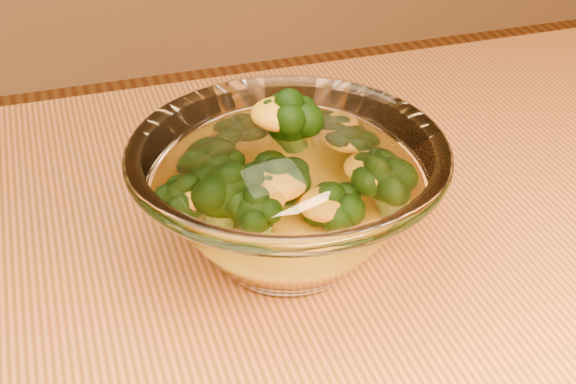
{
  "coord_description": "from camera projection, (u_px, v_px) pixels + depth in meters",
  "views": [
    {
      "loc": [
        -0.03,
        -0.26,
        1.07
      ],
      "look_at": [
        0.09,
        0.13,
        0.8
      ],
      "focal_mm": 50.0,
      "sensor_mm": 36.0,
      "label": 1
    }
  ],
  "objects": [
    {
      "name": "glass_bowl",
      "position": [
        288.0,
        198.0,
        0.49
      ],
      "size": [
        0.19,
        0.19,
        0.09
      ],
      "color": "white",
      "rests_on": "table"
    },
    {
      "name": "cheese_sauce",
      "position": [
        288.0,
        222.0,
        0.5
      ],
      "size": [
        0.1,
        0.1,
        0.03
      ],
      "primitive_type": "ellipsoid",
      "color": "#F9A714",
      "rests_on": "glass_bowl"
    },
    {
      "name": "broccoli_heap",
      "position": [
        280.0,
        177.0,
        0.49
      ],
      "size": [
        0.14,
        0.11,
        0.08
      ],
      "color": "black",
      "rests_on": "cheese_sauce"
    }
  ]
}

